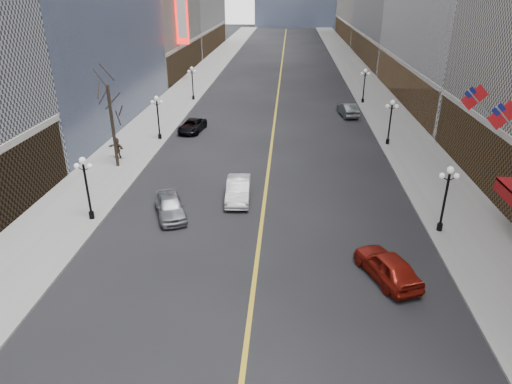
# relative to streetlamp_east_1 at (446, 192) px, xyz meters

# --- Properties ---
(sidewalk_east) EXTENTS (6.00, 230.00, 0.15)m
(sidewalk_east) POSITION_rel_streetlamp_east_1_xyz_m (2.20, 40.00, -2.83)
(sidewalk_east) COLOR gray
(sidewalk_east) RESTS_ON ground
(sidewalk_west) EXTENTS (6.00, 230.00, 0.15)m
(sidewalk_west) POSITION_rel_streetlamp_east_1_xyz_m (-25.80, 40.00, -2.83)
(sidewalk_west) COLOR gray
(sidewalk_west) RESTS_ON ground
(lane_line) EXTENTS (0.25, 200.00, 0.02)m
(lane_line) POSITION_rel_streetlamp_east_1_xyz_m (-11.80, 50.00, -2.89)
(lane_line) COLOR gold
(lane_line) RESTS_ON ground
(streetlamp_east_1) EXTENTS (1.26, 0.44, 4.52)m
(streetlamp_east_1) POSITION_rel_streetlamp_east_1_xyz_m (0.00, 0.00, 0.00)
(streetlamp_east_1) COLOR black
(streetlamp_east_1) RESTS_ON sidewalk_east
(streetlamp_east_2) EXTENTS (1.26, 0.44, 4.52)m
(streetlamp_east_2) POSITION_rel_streetlamp_east_1_xyz_m (0.00, 18.00, 0.00)
(streetlamp_east_2) COLOR black
(streetlamp_east_2) RESTS_ON sidewalk_east
(streetlamp_east_3) EXTENTS (1.26, 0.44, 4.52)m
(streetlamp_east_3) POSITION_rel_streetlamp_east_1_xyz_m (0.00, 36.00, 0.00)
(streetlamp_east_3) COLOR black
(streetlamp_east_3) RESTS_ON sidewalk_east
(streetlamp_west_1) EXTENTS (1.26, 0.44, 4.52)m
(streetlamp_west_1) POSITION_rel_streetlamp_east_1_xyz_m (-23.60, 0.00, 0.00)
(streetlamp_west_1) COLOR black
(streetlamp_west_1) RESTS_ON sidewalk_west
(streetlamp_west_2) EXTENTS (1.26, 0.44, 4.52)m
(streetlamp_west_2) POSITION_rel_streetlamp_east_1_xyz_m (-23.60, 18.00, 0.00)
(streetlamp_west_2) COLOR black
(streetlamp_west_2) RESTS_ON sidewalk_west
(streetlamp_west_3) EXTENTS (1.26, 0.44, 4.52)m
(streetlamp_west_3) POSITION_rel_streetlamp_east_1_xyz_m (-23.60, 36.00, 0.00)
(streetlamp_west_3) COLOR black
(streetlamp_west_3) RESTS_ON sidewalk_west
(flag_4) EXTENTS (2.87, 0.12, 2.87)m
(flag_4) POSITION_rel_streetlamp_east_1_xyz_m (3.51, 2.00, 4.39)
(flag_4) COLOR #B2B2B7
(flag_4) RESTS_ON ground
(flag_5) EXTENTS (2.87, 0.12, 2.87)m
(flag_5) POSITION_rel_streetlamp_east_1_xyz_m (3.51, 7.00, 4.39)
(flag_5) COLOR #B2B2B7
(flag_5) RESTS_ON ground
(theatre_marquee) EXTENTS (2.00, 0.55, 12.00)m
(theatre_marquee) POSITION_rel_streetlamp_east_1_xyz_m (-27.68, 50.00, 9.10)
(theatre_marquee) COLOR red
(theatre_marquee) RESTS_ON ground
(tree_west_far) EXTENTS (3.60, 3.60, 7.92)m
(tree_west_far) POSITION_rel_streetlamp_east_1_xyz_m (-25.30, 10.00, 3.34)
(tree_west_far) COLOR #2D231C
(tree_west_far) RESTS_ON sidewalk_west
(car_nb_near) EXTENTS (3.49, 5.06, 1.60)m
(car_nb_near) POSITION_rel_streetlamp_east_1_xyz_m (-18.31, 1.05, -2.10)
(car_nb_near) COLOR #929499
(car_nb_near) RESTS_ON ground
(car_nb_mid) EXTENTS (1.97, 5.00, 1.62)m
(car_nb_mid) POSITION_rel_streetlamp_east_1_xyz_m (-13.80, 4.10, -2.09)
(car_nb_mid) COLOR silver
(car_nb_mid) RESTS_ON ground
(car_nb_far) EXTENTS (2.80, 5.07, 1.34)m
(car_nb_far) POSITION_rel_streetlamp_east_1_xyz_m (-20.80, 21.26, -2.23)
(car_nb_far) COLOR black
(car_nb_far) RESTS_ON ground
(car_sb_mid) EXTENTS (3.58, 5.14, 1.62)m
(car_sb_mid) POSITION_rel_streetlamp_east_1_xyz_m (-4.48, -5.52, -2.09)
(car_sb_mid) COLOR maroon
(car_sb_mid) RESTS_ON ground
(car_sb_far) EXTENTS (2.43, 5.05, 1.60)m
(car_sb_far) POSITION_rel_streetlamp_east_1_xyz_m (-2.80, 29.17, -2.10)
(car_sb_far) COLOR #474B4E
(car_sb_far) RESTS_ON ground
(ped_west_far) EXTENTS (1.86, 1.19, 1.94)m
(ped_west_far) POSITION_rel_streetlamp_east_1_xyz_m (-26.02, 12.05, -1.78)
(ped_west_far) COLOR #33251C
(ped_west_far) RESTS_ON sidewalk_west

